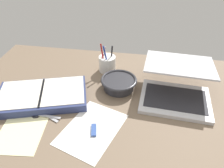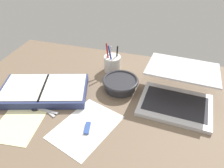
# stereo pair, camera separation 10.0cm
# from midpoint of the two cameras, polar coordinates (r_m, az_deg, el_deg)

# --- Properties ---
(desk_top) EXTENTS (1.40, 1.00, 0.02)m
(desk_top) POSITION_cam_midpoint_polar(r_m,az_deg,el_deg) (1.00, 0.25, -6.07)
(desk_top) COLOR #75604C
(desk_top) RESTS_ON ground
(laptop) EXTENTS (0.34, 0.37, 0.15)m
(laptop) POSITION_cam_midpoint_polar(r_m,az_deg,el_deg) (1.03, 19.51, -2.15)
(laptop) COLOR silver
(laptop) RESTS_ON desk_top
(bowl) EXTENTS (0.18, 0.18, 0.06)m
(bowl) POSITION_cam_midpoint_polar(r_m,az_deg,el_deg) (1.07, 4.86, 0.04)
(bowl) COLOR #2D2D33
(bowl) RESTS_ON desk_top
(pen_cup) EXTENTS (0.09, 0.09, 0.16)m
(pen_cup) POSITION_cam_midpoint_polar(r_m,az_deg,el_deg) (1.19, 2.47, 5.35)
(pen_cup) COLOR white
(pen_cup) RESTS_ON desk_top
(planner) EXTENTS (0.45, 0.33, 0.04)m
(planner) POSITION_cam_midpoint_polar(r_m,az_deg,el_deg) (1.08, -14.68, -1.58)
(planner) COLOR navy
(planner) RESTS_ON desk_top
(scissors) EXTENTS (0.13, 0.07, 0.01)m
(scissors) POSITION_cam_midpoint_polar(r_m,az_deg,el_deg) (1.01, -15.60, -6.08)
(scissors) COLOR #B7B7BC
(scissors) RESTS_ON desk_top
(paper_sheet_front) EXTENTS (0.28, 0.33, 0.00)m
(paper_sheet_front) POSITION_cam_midpoint_polar(r_m,az_deg,el_deg) (0.90, -3.66, -11.24)
(paper_sheet_front) COLOR white
(paper_sheet_front) RESTS_ON desk_top
(paper_sheet_beside_planner) EXTENTS (0.20, 0.29, 0.00)m
(paper_sheet_beside_planner) POSITION_cam_midpoint_polar(r_m,az_deg,el_deg) (0.98, -19.71, -8.63)
(paper_sheet_beside_planner) COLOR #F4EFB2
(paper_sheet_beside_planner) RESTS_ON desk_top
(usb_drive) EXTENTS (0.03, 0.07, 0.01)m
(usb_drive) POSITION_cam_midpoint_polar(r_m,az_deg,el_deg) (0.89, -3.21, -11.48)
(usb_drive) COLOR #33519E
(usb_drive) RESTS_ON desk_top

